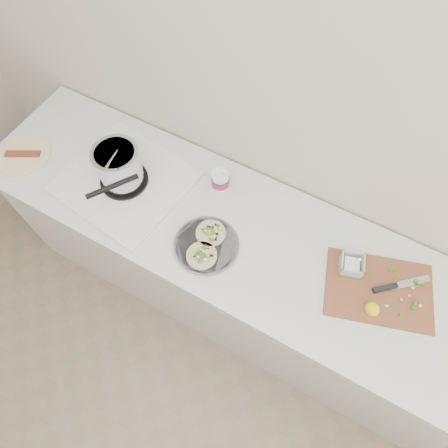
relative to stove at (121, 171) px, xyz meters
The scene contains 6 objects.
counter 0.76m from the stove, ahead, with size 2.44×0.66×0.90m.
stove is the anchor object (origin of this frame).
taco_plate 0.51m from the stove, 11.38° to the right, with size 0.28×0.28×0.04m.
tub 0.44m from the stove, 25.80° to the left, with size 0.08×0.08×0.19m.
cutboard 1.19m from the stove, ahead, with size 0.49×0.41×0.07m.
bacon_plate 0.54m from the stove, 167.94° to the right, with size 0.26×0.26×0.02m.
Camera 1 is at (0.37, 0.68, 2.43)m, focal length 32.00 mm.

